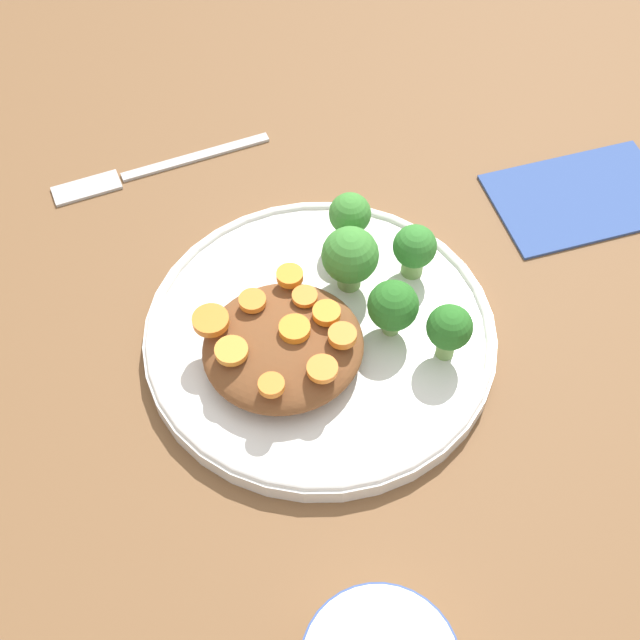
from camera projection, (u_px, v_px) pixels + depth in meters
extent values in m
plane|color=brown|center=(320.00, 342.00, 0.71)|extent=(4.00, 4.00, 0.00)
cylinder|color=silver|center=(320.00, 337.00, 0.71)|extent=(0.28, 0.28, 0.02)
torus|color=silver|center=(320.00, 331.00, 0.70)|extent=(0.27, 0.27, 0.01)
ellipsoid|color=brown|center=(283.00, 346.00, 0.67)|extent=(0.12, 0.12, 0.03)
cylinder|color=#7FA85B|center=(391.00, 322.00, 0.69)|extent=(0.01, 0.01, 0.02)
sphere|color=#286B23|center=(393.00, 305.00, 0.68)|extent=(0.04, 0.04, 0.04)
cylinder|color=#759E51|center=(349.00, 275.00, 0.72)|extent=(0.02, 0.02, 0.02)
sphere|color=#3D8433|center=(350.00, 255.00, 0.70)|extent=(0.05, 0.05, 0.05)
cylinder|color=#759E51|center=(349.00, 232.00, 0.75)|extent=(0.02, 0.02, 0.02)
sphere|color=#3D8433|center=(350.00, 214.00, 0.73)|extent=(0.04, 0.04, 0.04)
cylinder|color=#7FA85B|center=(413.00, 263.00, 0.73)|extent=(0.02, 0.02, 0.02)
sphere|color=#337A2D|center=(415.00, 246.00, 0.71)|extent=(0.04, 0.04, 0.04)
cylinder|color=#759E51|center=(446.00, 344.00, 0.68)|extent=(0.01, 0.01, 0.03)
sphere|color=#286B23|center=(450.00, 327.00, 0.66)|extent=(0.04, 0.04, 0.04)
cylinder|color=orange|center=(252.00, 301.00, 0.67)|extent=(0.02, 0.02, 0.01)
cylinder|color=orange|center=(231.00, 351.00, 0.65)|extent=(0.02, 0.02, 0.01)
cylinder|color=orange|center=(339.00, 337.00, 0.65)|extent=(0.02, 0.02, 0.01)
cylinder|color=orange|center=(323.00, 314.00, 0.67)|extent=(0.02, 0.02, 0.01)
cylinder|color=orange|center=(305.00, 296.00, 0.68)|extent=(0.02, 0.02, 0.00)
cylinder|color=orange|center=(271.00, 385.00, 0.63)|extent=(0.02, 0.02, 0.01)
cylinder|color=orange|center=(211.00, 320.00, 0.66)|extent=(0.03, 0.03, 0.01)
cylinder|color=orange|center=(295.00, 329.00, 0.66)|extent=(0.02, 0.02, 0.01)
cylinder|color=orange|center=(322.00, 369.00, 0.64)|extent=(0.02, 0.02, 0.01)
cylinder|color=orange|center=(290.00, 276.00, 0.69)|extent=(0.02, 0.02, 0.01)
cube|color=#B6B6B6|center=(194.00, 157.00, 0.83)|extent=(0.14, 0.03, 0.01)
cube|color=#B6B6B6|center=(86.00, 187.00, 0.81)|extent=(0.06, 0.03, 0.01)
cube|color=#334C8C|center=(582.00, 196.00, 0.80)|extent=(0.18, 0.13, 0.01)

